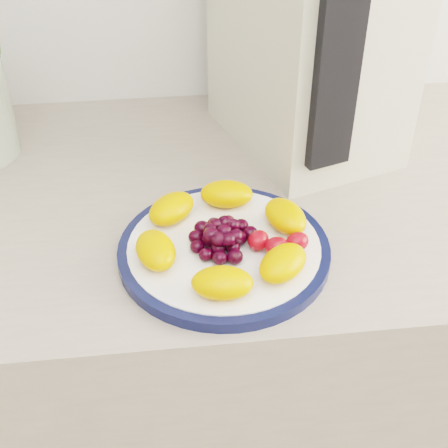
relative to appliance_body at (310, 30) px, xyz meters
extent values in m
cube|color=gray|center=(-0.15, -0.12, -0.63)|extent=(3.50, 0.60, 0.90)
cube|color=olive|center=(-0.15, -0.12, -0.66)|extent=(3.48, 0.58, 0.84)
cylinder|color=#0E153A|center=(-0.16, -0.28, -0.17)|extent=(0.27, 0.27, 0.01)
cylinder|color=white|center=(-0.16, -0.28, -0.17)|extent=(0.24, 0.24, 0.02)
cube|color=beige|center=(0.00, 0.00, 0.00)|extent=(0.28, 0.34, 0.36)
cube|color=black|center=(0.00, -0.16, 0.01)|extent=(0.06, 0.04, 0.27)
ellipsoid|color=orange|center=(-0.08, -0.25, -0.15)|extent=(0.07, 0.08, 0.03)
ellipsoid|color=orange|center=(-0.15, -0.19, -0.15)|extent=(0.08, 0.06, 0.03)
ellipsoid|color=orange|center=(-0.22, -0.22, -0.15)|extent=(0.08, 0.08, 0.03)
ellipsoid|color=orange|center=(-0.24, -0.30, -0.15)|extent=(0.06, 0.08, 0.03)
ellipsoid|color=orange|center=(-0.17, -0.36, -0.15)|extent=(0.08, 0.06, 0.03)
ellipsoid|color=orange|center=(-0.10, -0.34, -0.15)|extent=(0.08, 0.08, 0.03)
ellipsoid|color=black|center=(-0.16, -0.28, -0.15)|extent=(0.02, 0.02, 0.02)
ellipsoid|color=black|center=(-0.14, -0.28, -0.15)|extent=(0.02, 0.02, 0.02)
ellipsoid|color=black|center=(-0.15, -0.26, -0.15)|extent=(0.02, 0.02, 0.02)
ellipsoid|color=black|center=(-0.17, -0.26, -0.15)|extent=(0.02, 0.02, 0.02)
ellipsoid|color=black|center=(-0.18, -0.28, -0.15)|extent=(0.02, 0.02, 0.02)
ellipsoid|color=black|center=(-0.17, -0.29, -0.15)|extent=(0.02, 0.02, 0.02)
ellipsoid|color=black|center=(-0.15, -0.29, -0.15)|extent=(0.02, 0.02, 0.02)
ellipsoid|color=black|center=(-0.12, -0.27, -0.15)|extent=(0.02, 0.02, 0.02)
ellipsoid|color=black|center=(-0.13, -0.25, -0.15)|extent=(0.02, 0.02, 0.02)
ellipsoid|color=black|center=(-0.15, -0.24, -0.15)|extent=(0.02, 0.02, 0.02)
ellipsoid|color=black|center=(-0.17, -0.24, -0.15)|extent=(0.02, 0.02, 0.02)
ellipsoid|color=black|center=(-0.18, -0.25, -0.15)|extent=(0.02, 0.02, 0.02)
ellipsoid|color=black|center=(-0.19, -0.27, -0.15)|extent=(0.02, 0.02, 0.02)
ellipsoid|color=black|center=(-0.19, -0.29, -0.15)|extent=(0.02, 0.02, 0.02)
ellipsoid|color=black|center=(-0.18, -0.30, -0.15)|extent=(0.02, 0.02, 0.02)
ellipsoid|color=black|center=(-0.17, -0.31, -0.15)|extent=(0.02, 0.02, 0.02)
ellipsoid|color=black|center=(-0.15, -0.31, -0.15)|extent=(0.02, 0.02, 0.02)
ellipsoid|color=black|center=(-0.16, -0.28, -0.14)|extent=(0.02, 0.02, 0.02)
ellipsoid|color=black|center=(-0.15, -0.27, -0.14)|extent=(0.02, 0.02, 0.02)
ellipsoid|color=black|center=(-0.16, -0.26, -0.14)|extent=(0.02, 0.02, 0.02)
ellipsoid|color=black|center=(-0.17, -0.26, -0.14)|extent=(0.02, 0.02, 0.02)
ellipsoid|color=black|center=(-0.18, -0.27, -0.14)|extent=(0.02, 0.02, 0.02)
ellipsoid|color=black|center=(-0.18, -0.28, -0.14)|extent=(0.02, 0.02, 0.02)
ellipsoid|color=black|center=(-0.17, -0.29, -0.14)|extent=(0.02, 0.02, 0.02)
ellipsoid|color=black|center=(-0.16, -0.30, -0.14)|extent=(0.02, 0.02, 0.02)
ellipsoid|color=black|center=(-0.15, -0.29, -0.14)|extent=(0.02, 0.02, 0.02)
ellipsoid|color=red|center=(-0.10, -0.30, -0.15)|extent=(0.03, 0.03, 0.02)
ellipsoid|color=red|center=(-0.07, -0.30, -0.15)|extent=(0.04, 0.03, 0.02)
ellipsoid|color=red|center=(-0.09, -0.33, -0.15)|extent=(0.04, 0.04, 0.02)
ellipsoid|color=red|center=(-0.12, -0.29, -0.15)|extent=(0.04, 0.04, 0.02)
camera|label=1|loc=(-0.23, -0.87, 0.33)|focal=50.00mm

